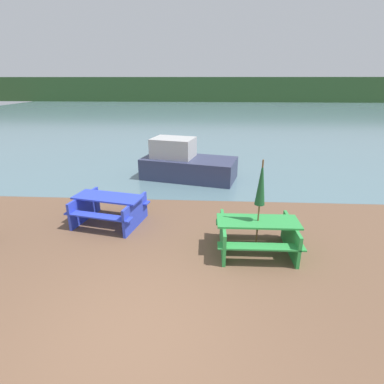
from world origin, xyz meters
TOP-DOWN VIEW (x-y plane):
  - ground_plane at (0.00, 0.00)m, footprint 60.00×60.00m
  - water at (0.00, 30.53)m, footprint 60.00×50.00m
  - far_treeline at (0.00, 50.53)m, footprint 80.00×1.60m
  - picnic_table_green at (2.21, 2.59)m, footprint 1.81×1.40m
  - picnic_table_blue at (-1.55, 3.78)m, footprint 2.05×1.72m
  - umbrella_darkgreen at (2.21, 2.59)m, footprint 0.22×0.22m
  - boat at (0.19, 7.89)m, footprint 3.87×2.46m

SIDE VIEW (x-z plane):
  - water at x=0.00m, z-range 0.00..0.00m
  - ground_plane at x=0.00m, z-range 0.00..0.00m
  - picnic_table_green at x=2.21m, z-range 0.08..0.85m
  - picnic_table_blue at x=-1.55m, z-range 0.08..0.87m
  - boat at x=0.19m, z-range -0.20..1.36m
  - umbrella_darkgreen at x=2.21m, z-range 0.54..2.69m
  - far_treeline at x=0.00m, z-range 0.00..4.00m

